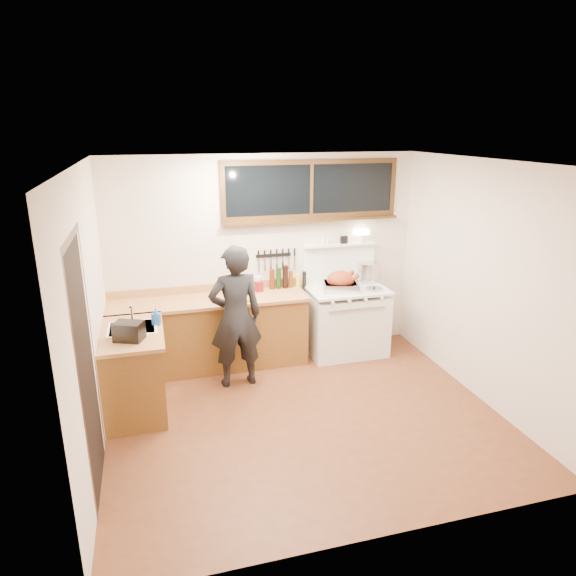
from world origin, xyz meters
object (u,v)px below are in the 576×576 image
object	(u,v)px
man	(236,317)
cutting_board	(233,297)
vintage_stove	(346,319)
roast_turkey	(341,282)

from	to	relation	value
man	cutting_board	world-z (taller)	man
vintage_stove	cutting_board	world-z (taller)	vintage_stove
vintage_stove	roast_turkey	distance (m)	0.55
man	cutting_board	bearing A→B (deg)	85.09
man	cutting_board	xyz separation A→B (m)	(0.03, 0.38, 0.11)
man	roast_turkey	size ratio (longest dim) A/B	3.19
man	roast_turkey	world-z (taller)	man
cutting_board	roast_turkey	world-z (taller)	roast_turkey
roast_turkey	cutting_board	bearing A→B (deg)	-177.27
vintage_stove	man	xyz separation A→B (m)	(-1.56, -0.51, 0.37)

